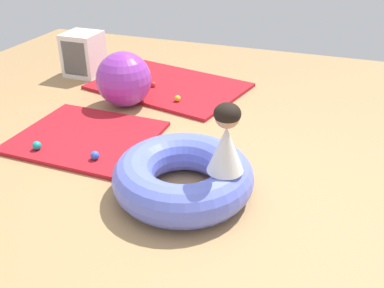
{
  "coord_description": "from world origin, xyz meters",
  "views": [
    {
      "loc": [
        1.06,
        -2.69,
        1.99
      ],
      "look_at": [
        0.03,
        0.12,
        0.34
      ],
      "focal_mm": 40.55,
      "sensor_mm": 36.0,
      "label": 1
    }
  ],
  "objects_px": {
    "play_ball_red": "(153,84)",
    "play_ball_teal": "(37,146)",
    "inflatable_cushion": "(183,176)",
    "exercise_ball_large": "(124,79)",
    "storage_cube": "(83,55)",
    "play_ball_yellow": "(177,98)",
    "play_ball_blue": "(95,155)",
    "play_ball_pink": "(112,80)",
    "play_ball_green": "(121,77)",
    "child_in_white": "(226,139)"
  },
  "relations": [
    {
      "from": "inflatable_cushion",
      "to": "play_ball_pink",
      "type": "bearing_deg",
      "value": 132.2
    },
    {
      "from": "play_ball_yellow",
      "to": "play_ball_red",
      "type": "xyz_separation_m",
      "value": [
        -0.45,
        0.32,
        -0.0
      ]
    },
    {
      "from": "play_ball_teal",
      "to": "play_ball_yellow",
      "type": "bearing_deg",
      "value": 61.73
    },
    {
      "from": "play_ball_red",
      "to": "play_ball_pink",
      "type": "relative_size",
      "value": 0.66
    },
    {
      "from": "inflatable_cushion",
      "to": "exercise_ball_large",
      "type": "height_order",
      "value": "exercise_ball_large"
    },
    {
      "from": "storage_cube",
      "to": "inflatable_cushion",
      "type": "bearing_deg",
      "value": -43.28
    },
    {
      "from": "child_in_white",
      "to": "play_ball_blue",
      "type": "distance_m",
      "value": 1.35
    },
    {
      "from": "play_ball_teal",
      "to": "child_in_white",
      "type": "bearing_deg",
      "value": -5.65
    },
    {
      "from": "child_in_white",
      "to": "play_ball_red",
      "type": "distance_m",
      "value": 2.51
    },
    {
      "from": "play_ball_green",
      "to": "storage_cube",
      "type": "distance_m",
      "value": 0.63
    },
    {
      "from": "inflatable_cushion",
      "to": "play_ball_yellow",
      "type": "xyz_separation_m",
      "value": [
        -0.69,
        1.6,
        -0.08
      ]
    },
    {
      "from": "play_ball_yellow",
      "to": "play_ball_pink",
      "type": "distance_m",
      "value": 1.0
    },
    {
      "from": "play_ball_red",
      "to": "storage_cube",
      "type": "xyz_separation_m",
      "value": [
        -1.09,
        0.17,
        0.21
      ]
    },
    {
      "from": "play_ball_pink",
      "to": "play_ball_teal",
      "type": "bearing_deg",
      "value": -84.0
    },
    {
      "from": "play_ball_red",
      "to": "play_ball_green",
      "type": "bearing_deg",
      "value": 170.5
    },
    {
      "from": "inflatable_cushion",
      "to": "play_ball_red",
      "type": "bearing_deg",
      "value": 120.61
    },
    {
      "from": "play_ball_pink",
      "to": "play_ball_red",
      "type": "bearing_deg",
      "value": 9.96
    },
    {
      "from": "play_ball_pink",
      "to": "exercise_ball_large",
      "type": "xyz_separation_m",
      "value": [
        0.42,
        -0.44,
        0.22
      ]
    },
    {
      "from": "play_ball_yellow",
      "to": "play_ball_blue",
      "type": "bearing_deg",
      "value": -97.97
    },
    {
      "from": "play_ball_teal",
      "to": "storage_cube",
      "type": "distance_m",
      "value": 2.1
    },
    {
      "from": "inflatable_cushion",
      "to": "exercise_ball_large",
      "type": "distance_m",
      "value": 1.87
    },
    {
      "from": "inflatable_cushion",
      "to": "exercise_ball_large",
      "type": "bearing_deg",
      "value": 131.71
    },
    {
      "from": "play_ball_green",
      "to": "exercise_ball_large",
      "type": "height_order",
      "value": "exercise_ball_large"
    },
    {
      "from": "child_in_white",
      "to": "play_ball_teal",
      "type": "xyz_separation_m",
      "value": [
        -1.82,
        0.18,
        -0.49
      ]
    },
    {
      "from": "play_ball_blue",
      "to": "exercise_ball_large",
      "type": "bearing_deg",
      "value": 105.86
    },
    {
      "from": "play_ball_green",
      "to": "storage_cube",
      "type": "relative_size",
      "value": 0.13
    },
    {
      "from": "play_ball_yellow",
      "to": "play_ball_teal",
      "type": "height_order",
      "value": "play_ball_teal"
    },
    {
      "from": "play_ball_red",
      "to": "play_ball_teal",
      "type": "distance_m",
      "value": 1.82
    },
    {
      "from": "play_ball_green",
      "to": "play_ball_blue",
      "type": "distance_m",
      "value": 1.98
    },
    {
      "from": "play_ball_green",
      "to": "play_ball_teal",
      "type": "bearing_deg",
      "value": -85.37
    },
    {
      "from": "exercise_ball_large",
      "to": "storage_cube",
      "type": "relative_size",
      "value": 1.1
    },
    {
      "from": "play_ball_teal",
      "to": "play_ball_green",
      "type": "bearing_deg",
      "value": 94.63
    },
    {
      "from": "child_in_white",
      "to": "storage_cube",
      "type": "height_order",
      "value": "child_in_white"
    },
    {
      "from": "play_ball_blue",
      "to": "exercise_ball_large",
      "type": "distance_m",
      "value": 1.3
    },
    {
      "from": "play_ball_yellow",
      "to": "play_ball_green",
      "type": "height_order",
      "value": "play_ball_yellow"
    },
    {
      "from": "play_ball_yellow",
      "to": "play_ball_blue",
      "type": "distance_m",
      "value": 1.46
    },
    {
      "from": "inflatable_cushion",
      "to": "play_ball_green",
      "type": "xyz_separation_m",
      "value": [
        -1.63,
        2.0,
        -0.09
      ]
    },
    {
      "from": "play_ball_green",
      "to": "child_in_white",
      "type": "bearing_deg",
      "value": -46.07
    },
    {
      "from": "storage_cube",
      "to": "play_ball_red",
      "type": "bearing_deg",
      "value": -9.0
    },
    {
      "from": "play_ball_red",
      "to": "play_ball_teal",
      "type": "relative_size",
      "value": 0.8
    },
    {
      "from": "play_ball_red",
      "to": "play_ball_green",
      "type": "height_order",
      "value": "play_ball_green"
    },
    {
      "from": "play_ball_yellow",
      "to": "play_ball_blue",
      "type": "height_order",
      "value": "play_ball_blue"
    },
    {
      "from": "play_ball_blue",
      "to": "play_ball_red",
      "type": "bearing_deg",
      "value": 97.93
    },
    {
      "from": "inflatable_cushion",
      "to": "play_ball_blue",
      "type": "bearing_deg",
      "value": 169.63
    },
    {
      "from": "child_in_white",
      "to": "play_ball_green",
      "type": "bearing_deg",
      "value": -178.46
    },
    {
      "from": "child_in_white",
      "to": "play_ball_blue",
      "type": "xyz_separation_m",
      "value": [
        -1.24,
        0.21,
        -0.5
      ]
    },
    {
      "from": "exercise_ball_large",
      "to": "play_ball_red",
      "type": "bearing_deg",
      "value": 78.88
    },
    {
      "from": "play_ball_pink",
      "to": "storage_cube",
      "type": "distance_m",
      "value": 0.65
    },
    {
      "from": "child_in_white",
      "to": "play_ball_green",
      "type": "relative_size",
      "value": 7.41
    },
    {
      "from": "play_ball_red",
      "to": "play_ball_pink",
      "type": "bearing_deg",
      "value": -170.04
    }
  ]
}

